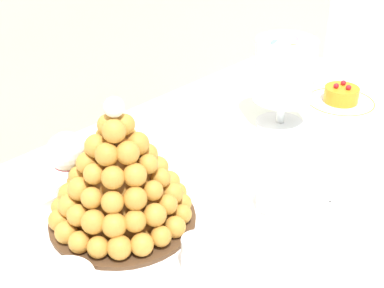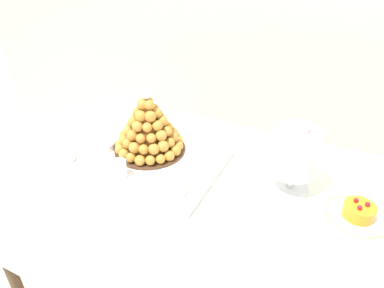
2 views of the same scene
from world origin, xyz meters
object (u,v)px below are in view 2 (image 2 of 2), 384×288
Objects in this scene: serving_tray at (139,158)px; dessert_cup_centre at (178,186)px; macaron_goblet at (296,152)px; fruit_tart_plate at (358,213)px; croquembouche at (148,128)px; dessert_cup_mid_left at (120,169)px; wine_glass at (155,111)px; creme_brulee_ramekin at (102,144)px; dessert_cup_left at (68,154)px.

dessert_cup_centre is (0.22, -0.11, 0.03)m from serving_tray.
fruit_tart_plate is at bearing -13.44° from macaron_goblet.
dessert_cup_centre is (0.21, -0.17, -0.07)m from croquembouche.
serving_tray is 0.12m from dessert_cup_mid_left.
serving_tray is 3.67× the size of wine_glass.
wine_glass is at bearing 108.24° from croquembouche.
fruit_tart_plate reaches higher than creme_brulee_ramekin.
wine_glass is at bearing 49.55° from creme_brulee_ramekin.
macaron_goblet reaches higher than creme_brulee_ramekin.
dessert_cup_centre is 0.52× the size of creme_brulee_ramekin.
croquembouche is (0.01, 0.06, 0.10)m from serving_tray.
serving_tray is 9.96× the size of dessert_cup_mid_left.
dessert_cup_centre is 0.38m from macaron_goblet.
croquembouche is 5.05× the size of dessert_cup_centre.
serving_tray is 12.30× the size of dessert_cup_left.
creme_brulee_ramekin is at bearing 164.22° from dessert_cup_centre.
wine_glass reaches higher than dessert_cup_mid_left.
wine_glass is (-0.55, 0.09, -0.02)m from macaron_goblet.
dessert_cup_left is 0.21× the size of macaron_goblet.
dessert_cup_centre reaches higher than dessert_cup_left.
wine_glass is (-0.03, 0.28, 0.08)m from dessert_cup_mid_left.
dessert_cup_mid_left is (0.01, -0.12, 0.03)m from serving_tray.
croquembouche reaches higher than serving_tray.
croquembouche is 0.73m from fruit_tart_plate.
wine_glass is at bearing 55.25° from dessert_cup_left.
serving_tray is 0.20m from wine_glass.
serving_tray is 0.55m from macaron_goblet.
croquembouche reaches higher than dessert_cup_mid_left.
dessert_cup_centre is at bearing -15.78° from creme_brulee_ramekin.
macaron_goblet is at bearing 14.76° from dessert_cup_left.
macaron_goblet is (0.52, 0.20, 0.10)m from dessert_cup_mid_left.
macaron_goblet reaches higher than wine_glass.
serving_tray is 0.25m from dessert_cup_left.
serving_tray is 3.24× the size of fruit_tart_plate.
dessert_cup_left is 0.13m from creme_brulee_ramekin.
dessert_cup_mid_left is 0.60× the size of creme_brulee_ramekin.
dessert_cup_centre is at bearing 2.97° from dessert_cup_mid_left.
wine_glass is (0.14, 0.16, 0.10)m from creme_brulee_ramekin.
dessert_cup_mid_left is 0.22m from dessert_cup_centre.
dessert_cup_mid_left is 0.33× the size of fruit_tart_plate.
dessert_cup_left is 0.26× the size of fruit_tart_plate.
dessert_cup_centre is at bearing -165.08° from fruit_tart_plate.
croquembouche is at bearing 141.15° from dessert_cup_centre.
croquembouche reaches higher than fruit_tart_plate.
creme_brulee_ramekin is 0.24m from wine_glass.
fruit_tart_plate is (0.73, 0.15, -0.02)m from dessert_cup_mid_left.
croquembouche reaches higher than macaron_goblet.
creme_brulee_ramekin is at bearing 64.49° from dessert_cup_left.
fruit_tart_plate is (0.96, 0.15, -0.01)m from dessert_cup_left.
fruit_tart_plate is 0.78m from wine_glass.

